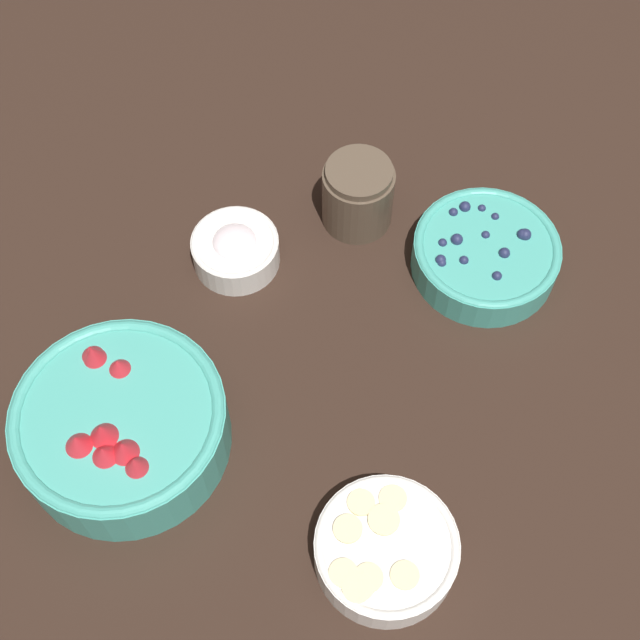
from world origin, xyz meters
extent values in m
plane|color=black|center=(0.00, 0.00, 0.00)|extent=(4.00, 4.00, 0.00)
cylinder|color=#47AD9E|center=(0.25, -0.14, 0.04)|extent=(0.23, 0.23, 0.07)
torus|color=#47AD9E|center=(0.25, -0.14, 0.07)|extent=(0.23, 0.23, 0.02)
cylinder|color=red|center=(0.25, -0.14, 0.06)|extent=(0.19, 0.19, 0.02)
cone|color=red|center=(0.28, -0.08, 0.08)|extent=(0.03, 0.03, 0.03)
cone|color=red|center=(0.29, -0.11, 0.08)|extent=(0.04, 0.04, 0.02)
cone|color=red|center=(0.28, -0.13, 0.08)|extent=(0.05, 0.05, 0.03)
cone|color=red|center=(0.28, -0.10, 0.08)|extent=(0.04, 0.04, 0.03)
cone|color=red|center=(0.21, -0.17, 0.08)|extent=(0.03, 0.03, 0.02)
cone|color=red|center=(0.21, -0.20, 0.08)|extent=(0.04, 0.04, 0.02)
cone|color=red|center=(0.30, -0.14, 0.08)|extent=(0.05, 0.05, 0.03)
cone|color=red|center=(0.21, -0.20, 0.08)|extent=(0.04, 0.04, 0.03)
cylinder|color=#47AD9E|center=(-0.19, 0.07, 0.02)|extent=(0.18, 0.18, 0.05)
torus|color=#47AD9E|center=(-0.19, 0.07, 0.04)|extent=(0.18, 0.18, 0.01)
cylinder|color=#23284C|center=(-0.19, 0.07, 0.04)|extent=(0.15, 0.15, 0.01)
sphere|color=#23284C|center=(-0.23, 0.10, 0.05)|extent=(0.02, 0.02, 0.02)
sphere|color=#23284C|center=(-0.17, 0.04, 0.05)|extent=(0.02, 0.02, 0.02)
sphere|color=#23284C|center=(-0.24, 0.04, 0.05)|extent=(0.01, 0.01, 0.01)
sphere|color=#23284C|center=(-0.22, 0.02, 0.05)|extent=(0.01, 0.01, 0.01)
sphere|color=#23284C|center=(-0.21, 0.01, 0.05)|extent=(0.01, 0.01, 0.01)
sphere|color=#23284C|center=(-0.13, 0.04, 0.05)|extent=(0.01, 0.01, 0.01)
sphere|color=#23284C|center=(-0.15, 0.06, 0.05)|extent=(0.01, 0.01, 0.01)
sphere|color=#23284C|center=(-0.23, 0.10, 0.05)|extent=(0.01, 0.01, 0.01)
sphere|color=#23284C|center=(-0.20, 0.06, 0.05)|extent=(0.01, 0.01, 0.01)
sphere|color=#23284C|center=(-0.16, 0.03, 0.05)|extent=(0.01, 0.01, 0.01)
sphere|color=#23284C|center=(-0.19, 0.10, 0.05)|extent=(0.01, 0.01, 0.01)
sphere|color=#23284C|center=(-0.14, 0.04, 0.05)|extent=(0.01, 0.01, 0.01)
sphere|color=#23284C|center=(-0.23, 0.06, 0.05)|extent=(0.01, 0.01, 0.01)
sphere|color=#23284C|center=(-0.16, 0.10, 0.05)|extent=(0.01, 0.01, 0.01)
cylinder|color=white|center=(0.19, 0.17, 0.02)|extent=(0.15, 0.15, 0.04)
torus|color=white|center=(0.19, 0.17, 0.04)|extent=(0.15, 0.15, 0.01)
cylinder|color=beige|center=(0.19, 0.17, 0.03)|extent=(0.12, 0.12, 0.01)
cylinder|color=beige|center=(0.25, 0.17, 0.04)|extent=(0.03, 0.03, 0.01)
cylinder|color=beige|center=(0.20, 0.13, 0.04)|extent=(0.03, 0.03, 0.01)
cylinder|color=beige|center=(0.23, 0.18, 0.04)|extent=(0.03, 0.03, 0.01)
cylinder|color=beige|center=(0.17, 0.13, 0.04)|extent=(0.03, 0.03, 0.01)
cylinder|color=beige|center=(0.24, 0.15, 0.04)|extent=(0.03, 0.03, 0.01)
cylinder|color=beige|center=(0.17, 0.16, 0.04)|extent=(0.03, 0.03, 0.01)
cylinder|color=beige|center=(0.24, 0.17, 0.04)|extent=(0.03, 0.03, 0.00)
cylinder|color=beige|center=(0.15, 0.15, 0.04)|extent=(0.03, 0.03, 0.00)
cylinder|color=beige|center=(0.21, 0.21, 0.04)|extent=(0.03, 0.03, 0.01)
cylinder|color=white|center=(-0.02, -0.19, 0.02)|extent=(0.11, 0.11, 0.04)
torus|color=white|center=(-0.02, -0.19, 0.04)|extent=(0.11, 0.11, 0.01)
cylinder|color=white|center=(-0.02, -0.19, 0.03)|extent=(0.09, 0.09, 0.01)
ellipsoid|color=white|center=(-0.02, -0.19, 0.04)|extent=(0.06, 0.06, 0.03)
cylinder|color=brown|center=(-0.16, -0.10, 0.04)|extent=(0.09, 0.09, 0.08)
cylinder|color=#512D1E|center=(-0.16, -0.10, 0.04)|extent=(0.08, 0.08, 0.06)
cylinder|color=brown|center=(-0.16, -0.10, 0.09)|extent=(0.08, 0.08, 0.01)
camera|label=1|loc=(0.45, 0.27, 0.94)|focal=50.00mm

